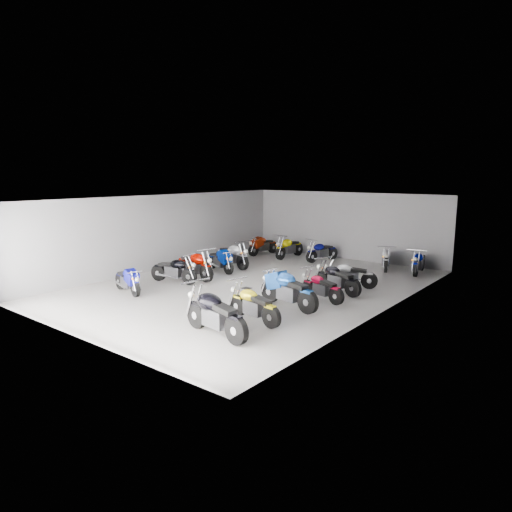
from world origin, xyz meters
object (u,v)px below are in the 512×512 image
object	(u,v)px
motorcycle_left_b	(128,280)
motorcycle_back_e	(386,258)
motorcycle_right_e	(337,279)
motorcycle_back_a	(263,245)
motorcycle_left_e	(220,260)
motorcycle_back_b	(289,247)
motorcycle_left_f	(232,255)
motorcycle_back_f	(419,262)
motorcycle_right_c	(288,290)
motorcycle_left_c	(174,270)
motorcycle_right_f	(349,275)
motorcycle_right_b	(253,305)
motorcycle_back_c	(322,251)
motorcycle_right_a	(215,314)
motorcycle_left_d	(195,265)
drain_grate	(246,288)
motorcycle_right_d	(321,287)

from	to	relation	value
motorcycle_left_b	motorcycle_back_e	distance (m)	10.77
motorcycle_right_e	motorcycle_back_a	bearing A→B (deg)	70.83
motorcycle_left_e	motorcycle_back_e	bearing A→B (deg)	148.47
motorcycle_left_e	motorcycle_back_b	world-z (taller)	motorcycle_back_b
motorcycle_left_f	motorcycle_back_a	xyz separation A→B (m)	(-0.88, 3.37, -0.06)
motorcycle_left_e	motorcycle_back_f	bearing A→B (deg)	142.06
motorcycle_right_c	motorcycle_left_b	bearing A→B (deg)	120.88
motorcycle_left_c	motorcycle_right_e	world-z (taller)	same
motorcycle_back_b	motorcycle_back_f	xyz separation A→B (m)	(6.22, 0.35, -0.03)
motorcycle_right_c	motorcycle_back_f	world-z (taller)	motorcycle_right_c
motorcycle_right_f	motorcycle_right_b	bearing A→B (deg)	152.88
motorcycle_back_a	motorcycle_back_c	size ratio (longest dim) A/B	1.02
motorcycle_left_f	motorcycle_back_f	distance (m)	7.87
motorcycle_right_a	motorcycle_back_a	xyz separation A→B (m)	(-6.22, 10.08, -0.09)
motorcycle_left_f	motorcycle_right_e	bearing A→B (deg)	91.70
motorcycle_left_c	motorcycle_back_f	world-z (taller)	motorcycle_left_c
motorcycle_back_b	motorcycle_right_e	bearing A→B (deg)	139.19
motorcycle_left_b	motorcycle_right_f	bearing A→B (deg)	147.67
motorcycle_right_b	motorcycle_back_e	distance (m)	9.04
motorcycle_left_f	motorcycle_left_b	bearing A→B (deg)	12.29
motorcycle_left_b	motorcycle_back_e	xyz separation A→B (m)	(5.39, 9.32, 0.03)
motorcycle_left_d	motorcycle_right_e	distance (m)	5.61
motorcycle_right_b	motorcycle_right_e	size ratio (longest dim) A/B	1.00
motorcycle_right_c	motorcycle_back_a	xyz separation A→B (m)	(-6.27, 6.89, -0.09)
motorcycle_left_b	motorcycle_right_b	bearing A→B (deg)	106.64
motorcycle_right_b	motorcycle_right_f	world-z (taller)	motorcycle_right_b
drain_grate	motorcycle_back_f	world-z (taller)	motorcycle_back_f
motorcycle_right_a	motorcycle_right_c	size ratio (longest dim) A/B	1.01
motorcycle_left_c	motorcycle_right_b	size ratio (longest dim) A/B	1.01
motorcycle_right_b	motorcycle_back_f	size ratio (longest dim) A/B	1.01
motorcycle_right_d	motorcycle_right_f	bearing A→B (deg)	15.49
motorcycle_right_e	motorcycle_left_b	bearing A→B (deg)	143.23
motorcycle_back_c	drain_grate	bearing A→B (deg)	108.92
motorcycle_right_a	motorcycle_back_a	bearing A→B (deg)	40.75
motorcycle_back_a	motorcycle_back_b	bearing A→B (deg)	-167.85
motorcycle_right_f	motorcycle_back_a	size ratio (longest dim) A/B	0.93
motorcycle_left_e	motorcycle_left_f	size ratio (longest dim) A/B	0.88
drain_grate	motorcycle_left_d	world-z (taller)	motorcycle_left_d
drain_grate	motorcycle_left_f	xyz separation A→B (m)	(-2.87, 2.47, 0.54)
motorcycle_right_e	motorcycle_back_f	size ratio (longest dim) A/B	1.02
motorcycle_right_c	motorcycle_back_e	size ratio (longest dim) A/B	1.23
motorcycle_back_a	motorcycle_back_e	xyz separation A→B (m)	(6.35, 0.44, 0.01)
motorcycle_left_c	motorcycle_back_c	world-z (taller)	motorcycle_left_c
motorcycle_left_b	motorcycle_left_d	size ratio (longest dim) A/B	0.81
motorcycle_back_f	drain_grate	bearing A→B (deg)	48.05
motorcycle_right_f	motorcycle_back_c	bearing A→B (deg)	17.89
motorcycle_left_b	motorcycle_right_a	xyz separation A→B (m)	(5.27, -1.19, 0.11)
motorcycle_right_a	motorcycle_left_e	bearing A→B (deg)	50.95
motorcycle_left_e	motorcycle_back_b	xyz separation A→B (m)	(0.47, 4.44, 0.03)
motorcycle_back_f	motorcycle_left_b	bearing A→B (deg)	44.46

